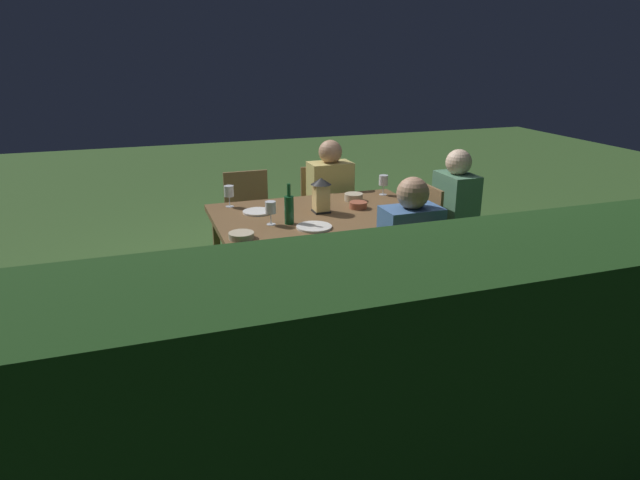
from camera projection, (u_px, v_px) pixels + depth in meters
ground_plane at (320, 300)px, 4.48m from camera, size 16.00×16.00×0.00m
dining_table at (320, 219)px, 4.25m from camera, size 1.60×1.03×0.73m
chair_head_near at (439, 230)px, 4.64m from camera, size 0.40×0.42×0.87m
person_in_green at (461, 210)px, 4.65m from camera, size 0.48×0.38×1.15m
chair_side_right_a at (418, 282)px, 3.62m from camera, size 0.42×0.40×0.87m
person_in_blue at (405, 250)px, 3.74m from camera, size 0.38×0.47×1.15m
chair_side_left_b at (250, 216)px, 5.02m from camera, size 0.42×0.40×0.87m
chair_side_left_a at (325, 209)px, 5.24m from camera, size 0.42×0.40×0.87m
person_in_mustard at (332, 198)px, 5.01m from camera, size 0.38×0.47×1.15m
lantern_centerpiece at (321, 193)px, 4.20m from camera, size 0.15×0.15×0.27m
green_bottle_on_table at (289, 209)px, 3.94m from camera, size 0.07×0.07×0.29m
wine_glass_a at (229, 192)px, 4.35m from camera, size 0.08×0.08×0.17m
wine_glass_b at (383, 181)px, 4.71m from camera, size 0.08×0.08×0.17m
wine_glass_c at (271, 209)px, 3.92m from camera, size 0.08×0.08×0.17m
plate_a at (257, 212)px, 4.23m from camera, size 0.22×0.22×0.01m
plate_b at (314, 227)px, 3.88m from camera, size 0.25×0.25×0.01m
bowl_olives at (358, 205)px, 4.35m from camera, size 0.14×0.14×0.05m
bowl_bread at (241, 235)px, 3.66m from camera, size 0.17×0.17×0.04m
bowl_salad at (354, 197)px, 4.55m from camera, size 0.15×0.15×0.06m
side_table at (206, 437)px, 2.24m from camera, size 0.59×0.59×0.66m
ice_bucket at (200, 368)px, 2.14m from camera, size 0.26×0.26×0.34m
hedge_backdrop at (518, 398)px, 2.15m from camera, size 6.23×0.61×1.30m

